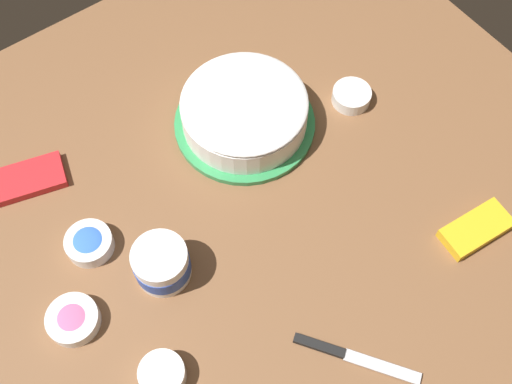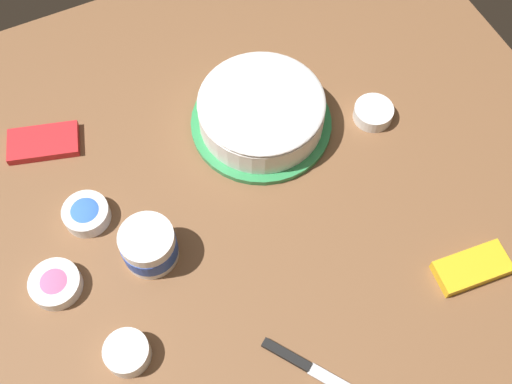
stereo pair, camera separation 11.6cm
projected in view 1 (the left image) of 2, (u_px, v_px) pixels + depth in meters
ground_plane at (263, 245)px, 1.25m from camera, size 1.54×1.54×0.00m
frosted_cake at (244, 113)px, 1.34m from camera, size 0.31×0.31×0.10m
frosting_tub at (161, 263)px, 1.18m from camera, size 0.11×0.11×0.09m
spreading_knife at (345, 354)px, 1.14m from camera, size 0.15×0.20×0.01m
sprinkle_bowl_blue at (89, 243)px, 1.23m from camera, size 0.09×0.09×0.04m
sprinkle_bowl_pink at (73, 319)px, 1.16m from camera, size 0.10×0.10×0.03m
sprinkle_bowl_green at (351, 96)px, 1.40m from camera, size 0.09×0.09×0.03m
sprinkle_bowl_rainbow at (162, 374)px, 1.11m from camera, size 0.08×0.08×0.04m
candy_box_lower at (28, 179)px, 1.31m from camera, size 0.17×0.12×0.02m
candy_box_upper at (476, 229)px, 1.25m from camera, size 0.15×0.08×0.02m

